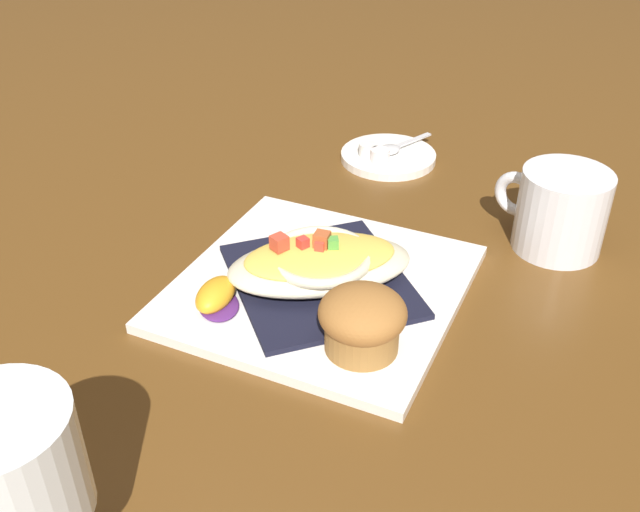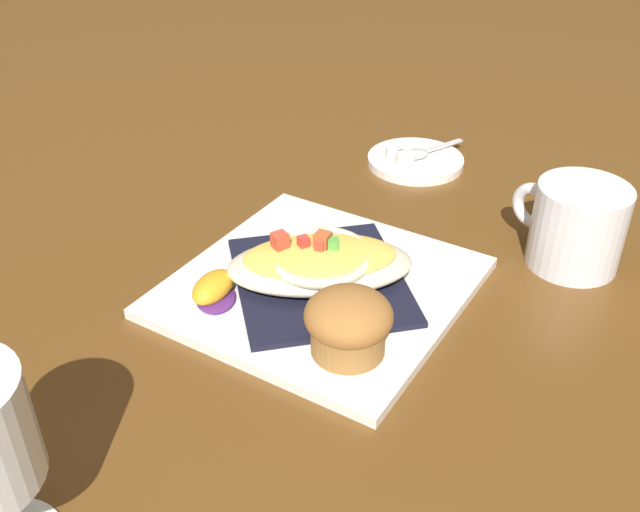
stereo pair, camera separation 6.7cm
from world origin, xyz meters
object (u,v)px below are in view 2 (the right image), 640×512
(square_plate, at_px, (320,287))
(orange_garnish, at_px, (214,289))
(muffin, at_px, (348,323))
(creamer_cup_1, at_px, (407,160))
(creamer_cup_0, at_px, (395,153))
(creamer_saucer, at_px, (415,161))
(gratin_dish, at_px, (320,262))
(coffee_mug, at_px, (575,230))
(spoon, at_px, (419,153))

(square_plate, relative_size, orange_garnish, 4.26)
(muffin, height_order, creamer_cup_1, muffin)
(creamer_cup_0, bearing_deg, orange_garnish, 79.77)
(creamer_cup_1, bearing_deg, creamer_saucer, -98.07)
(gratin_dish, height_order, coffee_mug, coffee_mug)
(orange_garnish, bearing_deg, square_plate, -143.10)
(gratin_dish, bearing_deg, creamer_cup_1, -90.41)
(coffee_mug, xyz_separation_m, creamer_cup_1, (0.21, -0.13, -0.02))
(coffee_mug, relative_size, creamer_saucer, 0.96)
(creamer_saucer, distance_m, spoon, 0.01)
(square_plate, distance_m, orange_garnish, 0.10)
(square_plate, height_order, gratin_dish, gratin_dish)
(muffin, height_order, orange_garnish, muffin)
(creamer_cup_0, height_order, creamer_cup_1, same)
(orange_garnish, height_order, creamer_saucer, orange_garnish)
(muffin, xyz_separation_m, spoon, (0.05, -0.38, -0.03))
(creamer_cup_0, bearing_deg, coffee_mug, 148.70)
(gratin_dish, height_order, creamer_cup_0, gratin_dish)
(gratin_dish, relative_size, creamer_cup_1, 8.17)
(coffee_mug, bearing_deg, spoon, -37.87)
(square_plate, distance_m, spoon, 0.30)
(square_plate, bearing_deg, creamer_saucer, -91.08)
(square_plate, xyz_separation_m, muffin, (-0.06, 0.08, 0.03))
(gratin_dish, height_order, creamer_saucer, gratin_dish)
(spoon, bearing_deg, creamer_cup_0, 34.66)
(gratin_dish, xyz_separation_m, coffee_mug, (-0.21, -0.14, 0.00))
(creamer_cup_0, bearing_deg, muffin, 101.92)
(orange_garnish, height_order, creamer_cup_1, orange_garnish)
(coffee_mug, bearing_deg, square_plate, 34.13)
(square_plate, height_order, muffin, muffin)
(square_plate, relative_size, gratin_dish, 1.30)
(creamer_saucer, height_order, creamer_cup_0, creamer_cup_0)
(spoon, distance_m, creamer_cup_1, 0.03)
(square_plate, relative_size, spoon, 3.00)
(muffin, relative_size, spoon, 0.85)
(coffee_mug, xyz_separation_m, creamer_saucer, (0.21, -0.15, -0.03))
(gratin_dish, xyz_separation_m, spoon, (-0.01, -0.30, -0.02))
(square_plate, xyz_separation_m, creamer_saucer, (-0.01, -0.30, -0.00))
(creamer_saucer, bearing_deg, square_plate, 88.92)
(coffee_mug, distance_m, creamer_cup_0, 0.27)
(creamer_cup_1, bearing_deg, orange_garnish, 76.12)
(coffee_mug, bearing_deg, orange_garnish, 34.90)
(orange_garnish, bearing_deg, creamer_saucer, -103.45)
(orange_garnish, relative_size, coffee_mug, 0.52)
(orange_garnish, bearing_deg, muffin, 171.47)
(gratin_dish, bearing_deg, creamer_cup_0, -86.43)
(orange_garnish, distance_m, creamer_cup_1, 0.34)
(muffin, distance_m, creamer_cup_0, 0.37)
(coffee_mug, height_order, creamer_cup_0, coffee_mug)
(muffin, xyz_separation_m, creamer_saucer, (0.05, -0.38, -0.03))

